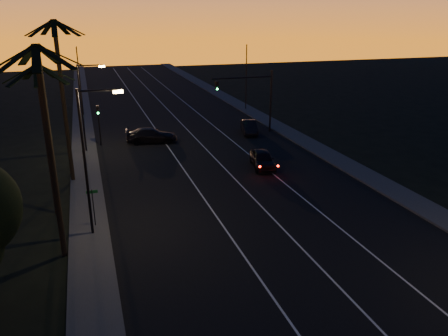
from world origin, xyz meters
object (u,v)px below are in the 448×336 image
object	(u,v)px
signal_mast	(252,91)
cross_car	(151,135)
lead_car	(262,159)
right_car	(249,127)

from	to	relation	value
signal_mast	cross_car	world-z (taller)	signal_mast
lead_car	cross_car	size ratio (longest dim) A/B	0.93
cross_car	signal_mast	bearing A→B (deg)	2.92
right_car	cross_car	size ratio (longest dim) A/B	0.83
signal_mast	lead_car	xyz separation A→B (m)	(-3.35, -11.52, -4.01)
lead_car	signal_mast	bearing A→B (deg)	73.78
signal_mast	cross_car	bearing A→B (deg)	-177.08
cross_car	right_car	bearing A→B (deg)	1.94
signal_mast	lead_car	world-z (taller)	signal_mast
lead_car	right_car	world-z (taller)	lead_car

